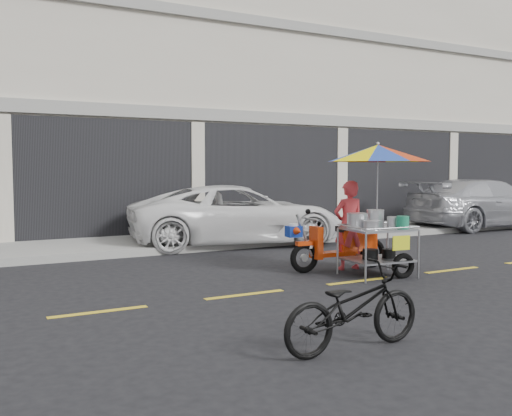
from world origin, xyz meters
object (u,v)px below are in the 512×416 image
silver_pickup (484,204)px  near_bicycle (353,308)px  white_pickup (237,215)px  food_vendor_rig (366,191)px

silver_pickup → near_bicycle: 12.57m
white_pickup → food_vendor_rig: food_vendor_rig is taller
white_pickup → food_vendor_rig: bearing=-166.0°
white_pickup → silver_pickup: 7.93m
white_pickup → near_bicycle: 7.72m
silver_pickup → food_vendor_rig: bearing=119.5°
near_bicycle → white_pickup: bearing=-19.7°
silver_pickup → white_pickup: bearing=90.5°
silver_pickup → near_bicycle: bearing=126.5°
food_vendor_rig → silver_pickup: bearing=32.9°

